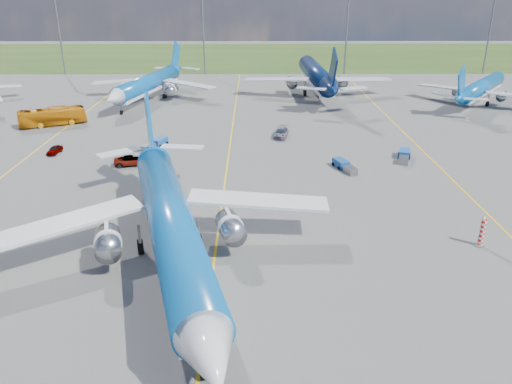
{
  "coord_description": "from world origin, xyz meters",
  "views": [
    {
      "loc": [
        3.61,
        -35.19,
        23.8
      ],
      "look_at": [
        3.96,
        12.3,
        4.0
      ],
      "focal_mm": 35.0,
      "sensor_mm": 36.0,
      "label": 1
    }
  ],
  "objects_px": {
    "warning_post": "(482,232)",
    "bg_jet_n": "(315,93)",
    "main_airliner": "(174,264)",
    "apron_bus": "(52,117)",
    "bg_jet_nnw": "(150,100)",
    "baggage_tug_w": "(344,166)",
    "bg_jet_ne": "(479,103)",
    "service_car_b": "(132,160)",
    "baggage_tug_c": "(155,144)",
    "baggage_tug_e": "(404,156)",
    "service_car_a": "(55,150)",
    "service_car_c": "(281,133)"
  },
  "relations": [
    {
      "from": "warning_post",
      "to": "bg_jet_n",
      "type": "xyz_separation_m",
      "value": [
        -7.41,
        75.1,
        -1.5
      ]
    },
    {
      "from": "main_airliner",
      "to": "apron_bus",
      "type": "height_order",
      "value": "main_airliner"
    },
    {
      "from": "bg_jet_nnw",
      "to": "baggage_tug_w",
      "type": "distance_m",
      "value": 57.53
    },
    {
      "from": "bg_jet_n",
      "to": "baggage_tug_w",
      "type": "distance_m",
      "value": 53.17
    },
    {
      "from": "warning_post",
      "to": "baggage_tug_w",
      "type": "distance_m",
      "value": 24.02
    },
    {
      "from": "bg_jet_ne",
      "to": "main_airliner",
      "type": "bearing_deg",
      "value": 87.76
    },
    {
      "from": "warning_post",
      "to": "service_car_b",
      "type": "height_order",
      "value": "warning_post"
    },
    {
      "from": "bg_jet_ne",
      "to": "baggage_tug_w",
      "type": "height_order",
      "value": "bg_jet_ne"
    },
    {
      "from": "main_airliner",
      "to": "apron_bus",
      "type": "relative_size",
      "value": 3.87
    },
    {
      "from": "bg_jet_ne",
      "to": "apron_bus",
      "type": "height_order",
      "value": "bg_jet_ne"
    },
    {
      "from": "bg_jet_nnw",
      "to": "service_car_b",
      "type": "bearing_deg",
      "value": -69.59
    },
    {
      "from": "bg_jet_nnw",
      "to": "baggage_tug_c",
      "type": "bearing_deg",
      "value": -64.88
    },
    {
      "from": "bg_jet_ne",
      "to": "main_airliner",
      "type": "distance_m",
      "value": 88.11
    },
    {
      "from": "bg_jet_n",
      "to": "baggage_tug_w",
      "type": "bearing_deg",
      "value": 85.81
    },
    {
      "from": "bg_jet_ne",
      "to": "baggage_tug_e",
      "type": "height_order",
      "value": "bg_jet_ne"
    },
    {
      "from": "apron_bus",
      "to": "baggage_tug_c",
      "type": "xyz_separation_m",
      "value": [
        21.1,
        -13.64,
        -1.05
      ]
    },
    {
      "from": "apron_bus",
      "to": "service_car_a",
      "type": "bearing_deg",
      "value": 175.01
    },
    {
      "from": "service_car_a",
      "to": "baggage_tug_w",
      "type": "relative_size",
      "value": 0.66
    },
    {
      "from": "apron_bus",
      "to": "bg_jet_nnw",
      "type": "bearing_deg",
      "value": -58.3
    },
    {
      "from": "apron_bus",
      "to": "service_car_a",
      "type": "relative_size",
      "value": 3.42
    },
    {
      "from": "main_airliner",
      "to": "baggage_tug_c",
      "type": "height_order",
      "value": "main_airliner"
    },
    {
      "from": "baggage_tug_e",
      "to": "service_car_b",
      "type": "bearing_deg",
      "value": -159.75
    },
    {
      "from": "bg_jet_nnw",
      "to": "service_car_a",
      "type": "height_order",
      "value": "bg_jet_nnw"
    },
    {
      "from": "service_car_b",
      "to": "baggage_tug_e",
      "type": "distance_m",
      "value": 39.5
    },
    {
      "from": "warning_post",
      "to": "service_car_a",
      "type": "height_order",
      "value": "warning_post"
    },
    {
      "from": "warning_post",
      "to": "baggage_tug_c",
      "type": "distance_m",
      "value": 49.61
    },
    {
      "from": "bg_jet_n",
      "to": "bg_jet_nnw",
      "type": "bearing_deg",
      "value": 10.07
    },
    {
      "from": "warning_post",
      "to": "service_car_a",
      "type": "distance_m",
      "value": 60.19
    },
    {
      "from": "baggage_tug_e",
      "to": "baggage_tug_c",
      "type": "bearing_deg",
      "value": -172.04
    },
    {
      "from": "bg_jet_nnw",
      "to": "service_car_b",
      "type": "height_order",
      "value": "bg_jet_nnw"
    },
    {
      "from": "bg_jet_ne",
      "to": "main_airliner",
      "type": "relative_size",
      "value": 0.81
    },
    {
      "from": "service_car_a",
      "to": "main_airliner",
      "type": "bearing_deg",
      "value": -48.72
    },
    {
      "from": "main_airliner",
      "to": "service_car_b",
      "type": "distance_m",
      "value": 29.03
    },
    {
      "from": "bg_jet_n",
      "to": "service_car_c",
      "type": "height_order",
      "value": "bg_jet_n"
    },
    {
      "from": "bg_jet_n",
      "to": "warning_post",
      "type": "bearing_deg",
      "value": 93.87
    },
    {
      "from": "bg_jet_ne",
      "to": "main_airliner",
      "type": "height_order",
      "value": "main_airliner"
    },
    {
      "from": "apron_bus",
      "to": "baggage_tug_e",
      "type": "height_order",
      "value": "apron_bus"
    },
    {
      "from": "apron_bus",
      "to": "service_car_c",
      "type": "xyz_separation_m",
      "value": [
        41.24,
        -7.88,
        -0.89
      ]
    },
    {
      "from": "service_car_a",
      "to": "baggage_tug_e",
      "type": "distance_m",
      "value": 52.49
    },
    {
      "from": "bg_jet_ne",
      "to": "baggage_tug_e",
      "type": "xyz_separation_m",
      "value": [
        -27.18,
        -37.97,
        0.55
      ]
    },
    {
      "from": "baggage_tug_c",
      "to": "warning_post",
      "type": "bearing_deg",
      "value": -16.15
    },
    {
      "from": "bg_jet_ne",
      "to": "service_car_a",
      "type": "bearing_deg",
      "value": 61.43
    },
    {
      "from": "apron_bus",
      "to": "baggage_tug_w",
      "type": "height_order",
      "value": "apron_bus"
    },
    {
      "from": "main_airliner",
      "to": "baggage_tug_e",
      "type": "bearing_deg",
      "value": 29.43
    },
    {
      "from": "bg_jet_nnw",
      "to": "service_car_b",
      "type": "distance_m",
      "value": 43.5
    },
    {
      "from": "bg_jet_ne",
      "to": "service_car_b",
      "type": "height_order",
      "value": "bg_jet_ne"
    },
    {
      "from": "baggage_tug_w",
      "to": "bg_jet_n",
      "type": "bearing_deg",
      "value": 68.15
    },
    {
      "from": "apron_bus",
      "to": "baggage_tug_w",
      "type": "xyz_separation_m",
      "value": [
        49.12,
        -23.92,
        -1.1
      ]
    },
    {
      "from": "main_airliner",
      "to": "baggage_tug_e",
      "type": "distance_m",
      "value": 41.73
    },
    {
      "from": "bg_jet_nnw",
      "to": "bg_jet_ne",
      "type": "relative_size",
      "value": 1.11
    }
  ]
}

